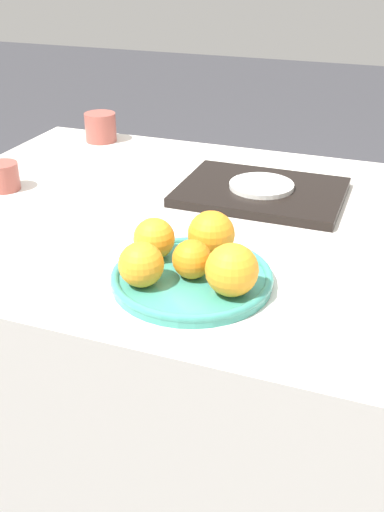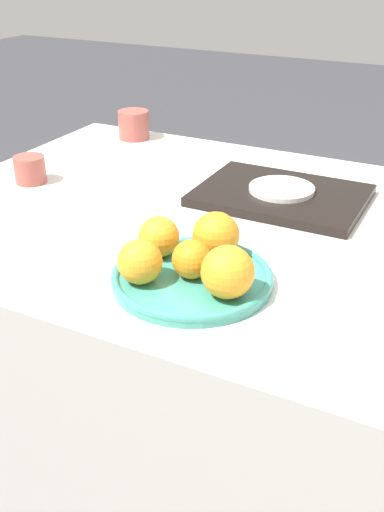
% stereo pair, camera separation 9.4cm
% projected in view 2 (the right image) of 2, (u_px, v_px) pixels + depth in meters
% --- Properties ---
extents(ground_plane, '(12.00, 12.00, 0.00)m').
position_uv_depth(ground_plane, '(276.00, 506.00, 1.48)').
color(ground_plane, '#38383D').
extents(table, '(1.58, 0.90, 0.75)m').
position_uv_depth(table, '(288.00, 388.00, 1.31)').
color(table, silver).
rests_on(table, ground_plane).
extents(fruit_platter, '(0.26, 0.26, 0.02)m').
position_uv_depth(fruit_platter, '(192.00, 277.00, 0.96)').
color(fruit_platter, teal).
rests_on(fruit_platter, table).
extents(orange_0, '(0.06, 0.06, 0.06)m').
position_uv_depth(orange_0, '(192.00, 259.00, 0.94)').
color(orange_0, orange).
rests_on(orange_0, fruit_platter).
extents(orange_1, '(0.08, 0.08, 0.08)m').
position_uv_depth(orange_1, '(228.00, 272.00, 0.89)').
color(orange_1, orange).
rests_on(orange_1, fruit_platter).
extents(orange_2, '(0.08, 0.08, 0.08)m').
position_uv_depth(orange_2, '(216.00, 235.00, 1.00)').
color(orange_2, orange).
rests_on(orange_2, fruit_platter).
extents(orange_3, '(0.07, 0.07, 0.07)m').
position_uv_depth(orange_3, '(159.00, 237.00, 1.00)').
color(orange_3, orange).
rests_on(orange_3, fruit_platter).
extents(orange_4, '(0.07, 0.07, 0.07)m').
position_uv_depth(orange_4, '(140.00, 262.00, 0.93)').
color(orange_4, orange).
rests_on(orange_4, fruit_platter).
extents(serving_tray, '(0.35, 0.26, 0.02)m').
position_uv_depth(serving_tray, '(281.00, 195.00, 1.27)').
color(serving_tray, black).
rests_on(serving_tray, table).
extents(side_plate, '(0.14, 0.14, 0.01)m').
position_uv_depth(side_plate, '(282.00, 189.00, 1.26)').
color(side_plate, silver).
rests_on(side_plate, serving_tray).
extents(cup_2, '(0.08, 0.08, 0.08)m').
position_uv_depth(cup_2, '(134.00, 125.00, 1.64)').
color(cup_2, '#9E4C42').
rests_on(cup_2, table).
extents(cup_3, '(0.07, 0.07, 0.06)m').
position_uv_depth(cup_3, '(30.00, 169.00, 1.35)').
color(cup_3, '#9E4C42').
rests_on(cup_3, table).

